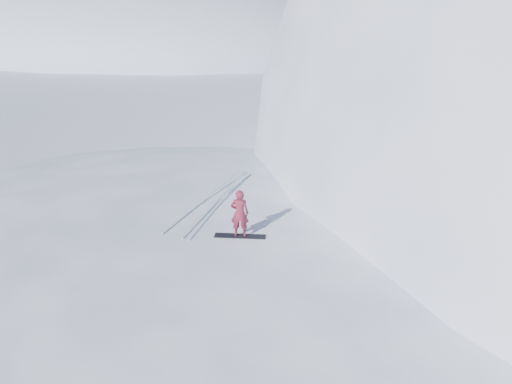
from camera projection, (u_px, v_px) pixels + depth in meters
ground at (161, 355)px, 13.84m from camera, size 400.00×400.00×0.00m
near_ridge at (247, 309)px, 15.80m from camera, size 36.00×28.00×4.80m
far_ridge_a at (72, 36)px, 93.44m from camera, size 120.00×70.00×28.00m
far_ridge_c at (323, 23)px, 120.15m from camera, size 140.00×90.00×36.00m
wind_bumps at (190, 309)px, 15.79m from camera, size 16.00×14.40×1.00m
snowboard at (240, 236)px, 15.19m from camera, size 1.54×0.91×0.03m
snowboarder at (240, 213)px, 14.89m from camera, size 0.65×0.56×1.50m
vapor_plume at (111, 56)px, 68.14m from camera, size 10.51×8.41×7.36m
board_tracks at (215, 199)px, 17.73m from camera, size 1.77×5.96×0.04m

